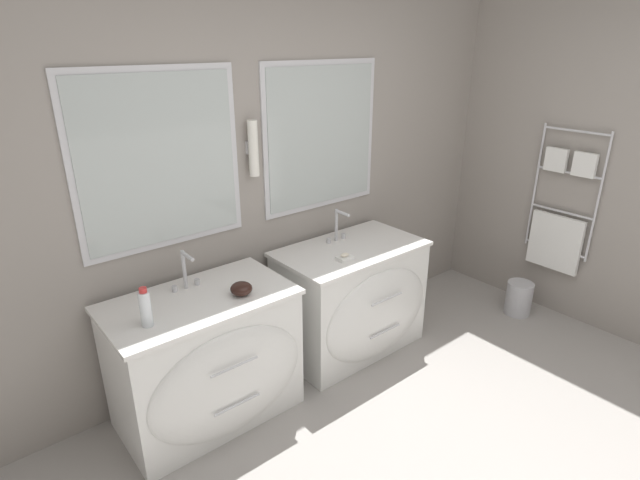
# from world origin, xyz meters

# --- Properties ---
(wall_back) EXTENTS (5.72, 0.14, 2.60)m
(wall_back) POSITION_xyz_m (-0.01, 1.93, 1.31)
(wall_back) COLOR gray
(wall_back) RESTS_ON ground_plane
(wall_right) EXTENTS (0.13, 3.85, 2.60)m
(wall_right) POSITION_xyz_m (2.09, 0.86, 1.29)
(wall_right) COLOR gray
(wall_right) RESTS_ON ground_plane
(vanity_left) EXTENTS (1.04, 0.66, 0.80)m
(vanity_left) POSITION_xyz_m (-0.78, 1.53, 0.40)
(vanity_left) COLOR white
(vanity_left) RESTS_ON ground_plane
(vanity_right) EXTENTS (1.04, 0.66, 0.80)m
(vanity_right) POSITION_xyz_m (0.37, 1.53, 0.40)
(vanity_right) COLOR white
(vanity_right) RESTS_ON ground_plane
(faucet_left) EXTENTS (0.17, 0.14, 0.23)m
(faucet_left) POSITION_xyz_m (-0.78, 1.71, 0.91)
(faucet_left) COLOR silver
(faucet_left) RESTS_ON vanity_left
(faucet_right) EXTENTS (0.17, 0.14, 0.23)m
(faucet_right) POSITION_xyz_m (0.37, 1.71, 0.91)
(faucet_right) COLOR silver
(faucet_right) RESTS_ON vanity_right
(toiletry_bottle) EXTENTS (0.06, 0.06, 0.21)m
(toiletry_bottle) POSITION_xyz_m (-1.11, 1.47, 0.90)
(toiletry_bottle) COLOR silver
(toiletry_bottle) RESTS_ON vanity_left
(amenity_bowl) EXTENTS (0.12, 0.12, 0.07)m
(amenity_bowl) POSITION_xyz_m (-0.57, 1.46, 0.83)
(amenity_bowl) COLOR black
(amenity_bowl) RESTS_ON vanity_left
(soap_dish) EXTENTS (0.11, 0.07, 0.04)m
(soap_dish) POSITION_xyz_m (0.20, 1.44, 0.81)
(soap_dish) COLOR white
(soap_dish) RESTS_ON vanity_right
(waste_bin) EXTENTS (0.21, 0.21, 0.28)m
(waste_bin) POSITION_xyz_m (1.78, 1.02, 0.15)
(waste_bin) COLOR #B7B7BC
(waste_bin) RESTS_ON ground_plane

